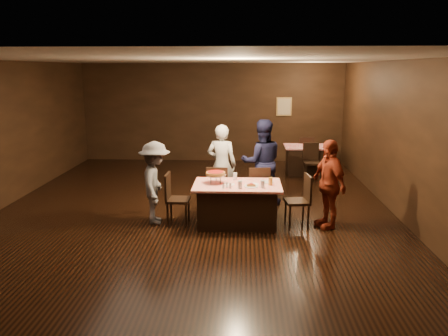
{
  "coord_description": "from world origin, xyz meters",
  "views": [
    {
      "loc": [
        1.0,
        -8.47,
        2.83
      ],
      "look_at": [
        0.62,
        -0.46,
        1.0
      ],
      "focal_mm": 35.0,
      "sensor_mm": 36.0,
      "label": 1
    }
  ],
  "objects": [
    {
      "name": "plate_with_slice",
      "position": [
        1.13,
        -0.94,
        0.8
      ],
      "size": [
        0.25,
        0.25,
        0.06
      ],
      "color": "white",
      "rests_on": "main_table"
    },
    {
      "name": "glass_amber",
      "position": [
        1.48,
        -0.81,
        0.84
      ],
      "size": [
        0.08,
        0.08,
        0.14
      ],
      "primitive_type": "cylinder",
      "color": "#BF7F26",
      "rests_on": "main_table"
    },
    {
      "name": "glass_back",
      "position": [
        0.83,
        -0.46,
        0.84
      ],
      "size": [
        0.08,
        0.08,
        0.14
      ],
      "primitive_type": "cylinder",
      "color": "silver",
      "rests_on": "main_table"
    },
    {
      "name": "chair_far_left",
      "position": [
        0.48,
        -0.01,
        0.47
      ],
      "size": [
        0.44,
        0.44,
        0.95
      ],
      "primitive_type": "cube",
      "rotation": [
        0.0,
        0.0,
        3.09
      ],
      "color": "black",
      "rests_on": "ground"
    },
    {
      "name": "chair_far_right",
      "position": [
        1.28,
        -0.01,
        0.47
      ],
      "size": [
        0.47,
        0.47,
        0.95
      ],
      "primitive_type": "cube",
      "rotation": [
        0.0,
        0.0,
        3.28
      ],
      "color": "black",
      "rests_on": "ground"
    },
    {
      "name": "pizza_stand",
      "position": [
        0.48,
        -0.71,
        0.95
      ],
      "size": [
        0.38,
        0.38,
        0.22
      ],
      "color": "black",
      "rests_on": "main_table"
    },
    {
      "name": "chair_end_left",
      "position": [
        -0.22,
        -0.76,
        0.47
      ],
      "size": [
        0.43,
        0.43,
        0.95
      ],
      "primitive_type": "cube",
      "rotation": [
        0.0,
        0.0,
        1.55
      ],
      "color": "black",
      "rests_on": "ground"
    },
    {
      "name": "main_table",
      "position": [
        0.88,
        -0.76,
        0.39
      ],
      "size": [
        1.6,
        1.0,
        0.77
      ],
      "primitive_type": "cube",
      "color": "red",
      "rests_on": "ground"
    },
    {
      "name": "napkin_left",
      "position": [
        0.73,
        -0.81,
        0.77
      ],
      "size": [
        0.21,
        0.21,
        0.01
      ],
      "primitive_type": "cube",
      "rotation": [
        0.0,
        0.0,
        -0.35
      ],
      "color": "white",
      "rests_on": "main_table"
    },
    {
      "name": "plate_empty",
      "position": [
        1.43,
        -0.61,
        0.78
      ],
      "size": [
        0.25,
        0.25,
        0.01
      ],
      "primitive_type": "cylinder",
      "color": "white",
      "rests_on": "main_table"
    },
    {
      "name": "chair_back_far",
      "position": [
        2.76,
        3.96,
        0.47
      ],
      "size": [
        0.44,
        0.44,
        0.95
      ],
      "primitive_type": "cube",
      "rotation": [
        0.0,
        0.0,
        3.19
      ],
      "color": "black",
      "rests_on": "ground"
    },
    {
      "name": "room",
      "position": [
        0.0,
        0.01,
        2.14
      ],
      "size": [
        10.0,
        10.04,
        3.02
      ],
      "color": "black",
      "rests_on": "ground"
    },
    {
      "name": "glass_front_right",
      "position": [
        1.33,
        -1.01,
        0.84
      ],
      "size": [
        0.08,
        0.08,
        0.14
      ],
      "primitive_type": "cylinder",
      "color": "silver",
      "rests_on": "main_table"
    },
    {
      "name": "back_table",
      "position": [
        2.76,
        3.36,
        0.39
      ],
      "size": [
        1.3,
        0.9,
        0.77
      ],
      "primitive_type": "cube",
      "color": "red",
      "rests_on": "ground"
    },
    {
      "name": "chair_end_right",
      "position": [
        1.98,
        -0.76,
        0.47
      ],
      "size": [
        0.48,
        0.48,
        0.95
      ],
      "primitive_type": "cube",
      "rotation": [
        0.0,
        0.0,
        -1.42
      ],
      "color": "black",
      "rests_on": "ground"
    },
    {
      "name": "diner_white_jacket",
      "position": [
        0.53,
        0.47,
        0.86
      ],
      "size": [
        0.69,
        0.53,
        1.71
      ],
      "primitive_type": "imported",
      "rotation": [
        0.0,
        0.0,
        2.94
      ],
      "color": "silver",
      "rests_on": "ground"
    },
    {
      "name": "diner_navy_hoodie",
      "position": [
        1.37,
        0.55,
        0.91
      ],
      "size": [
        0.96,
        0.79,
        1.81
      ],
      "primitive_type": "imported",
      "rotation": [
        0.0,
        0.0,
        3.26
      ],
      "color": "black",
      "rests_on": "ground"
    },
    {
      "name": "glass_front_left",
      "position": [
        0.93,
        -1.06,
        0.84
      ],
      "size": [
        0.08,
        0.08,
        0.14
      ],
      "primitive_type": "cylinder",
      "color": "silver",
      "rests_on": "main_table"
    },
    {
      "name": "diner_grey_knit",
      "position": [
        -0.64,
        -0.74,
        0.77
      ],
      "size": [
        0.69,
        1.06,
        1.54
      ],
      "primitive_type": "imported",
      "rotation": [
        0.0,
        0.0,
        1.69
      ],
      "color": "slate",
      "rests_on": "ground"
    },
    {
      "name": "napkin_center",
      "position": [
        1.18,
        -0.76,
        0.77
      ],
      "size": [
        0.19,
        0.19,
        0.01
      ],
      "primitive_type": "cube",
      "rotation": [
        0.0,
        0.0,
        0.21
      ],
      "color": "white",
      "rests_on": "main_table"
    },
    {
      "name": "condiments",
      "position": [
        0.7,
        -1.04,
        0.82
      ],
      "size": [
        0.17,
        0.1,
        0.09
      ],
      "color": "silver",
      "rests_on": "main_table"
    },
    {
      "name": "chair_back_near",
      "position": [
        2.76,
        2.66,
        0.47
      ],
      "size": [
        0.44,
        0.44,
        0.95
      ],
      "primitive_type": "cube",
      "rotation": [
        0.0,
        0.0,
        0.05
      ],
      "color": "black",
      "rests_on": "ground"
    },
    {
      "name": "diner_red_shirt",
      "position": [
        2.52,
        -0.82,
        0.81
      ],
      "size": [
        0.72,
        1.03,
        1.62
      ],
      "primitive_type": "imported",
      "rotation": [
        0.0,
        0.0,
        -1.2
      ],
      "color": "maroon",
      "rests_on": "ground"
    }
  ]
}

